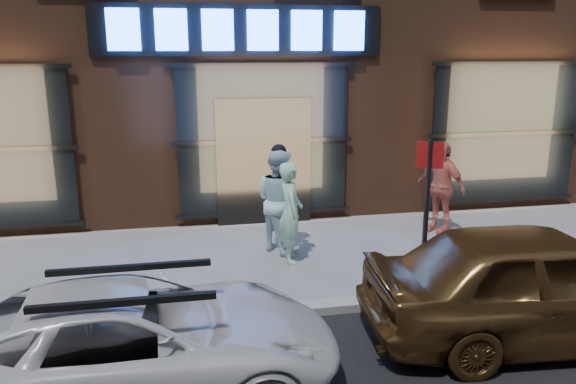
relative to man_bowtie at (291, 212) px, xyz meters
name	(u,v)px	position (x,y,z in m)	size (l,w,h in m)	color
ground	(311,313)	(-0.10, -1.85, -0.80)	(90.00, 90.00, 0.00)	slate
curb	(311,309)	(-0.10, -1.85, -0.74)	(60.00, 0.25, 0.12)	gray
man_bowtie	(291,212)	(0.00, 0.00, 0.00)	(0.58, 0.38, 1.60)	#B7F1D1
man_cap	(279,200)	(-0.09, 0.52, 0.06)	(0.84, 0.65, 1.73)	silver
passerby	(440,187)	(2.97, 0.93, 0.04)	(0.98, 0.41, 1.68)	#D76B58
white_suv	(131,343)	(-2.20, -3.21, -0.24)	(1.86, 4.04, 1.12)	silver
gold_sedan	(542,283)	(2.33, -2.98, -0.11)	(1.64, 4.07, 1.39)	brown
sign_post	(427,205)	(1.48, -1.67, 0.51)	(0.33, 0.17, 2.16)	#262628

